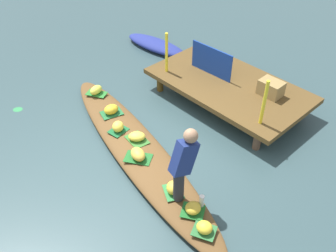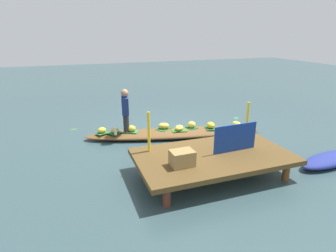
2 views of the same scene
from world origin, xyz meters
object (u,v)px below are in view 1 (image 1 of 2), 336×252
object	(u,v)px
vendor_boat	(137,150)
banana_bunch_3	(118,126)
banana_bunch_7	(193,208)
banana_bunch_6	(137,136)
water_bottle	(202,201)
produce_crate	(271,88)
banana_bunch_5	(138,154)
market_banner	(211,61)
banana_bunch_0	(204,227)
banana_bunch_2	(96,90)
moored_boat	(156,45)
vendor_person	(183,163)
banana_bunch_4	(173,188)
banana_bunch_1	(111,109)

from	to	relation	value
vendor_boat	banana_bunch_3	bearing A→B (deg)	-168.81
vendor_boat	banana_bunch_7	distance (m)	1.69
vendor_boat	banana_bunch_3	distance (m)	0.57
banana_bunch_6	banana_bunch_7	xyz separation A→B (m)	(1.76, -0.41, -0.00)
water_bottle	produce_crate	xyz separation A→B (m)	(-0.80, 2.77, 0.31)
banana_bunch_3	banana_bunch_5	bearing A→B (deg)	-13.65
vendor_boat	banana_bunch_6	bearing A→B (deg)	149.87
market_banner	banana_bunch_0	bearing A→B (deg)	-51.68
banana_bunch_0	banana_bunch_2	world-z (taller)	banana_bunch_2
vendor_boat	banana_bunch_0	size ratio (longest dim) A/B	22.30
banana_bunch_0	water_bottle	world-z (taller)	water_bottle
banana_bunch_3	banana_bunch_5	xyz separation A→B (m)	(0.80, -0.19, -0.01)
banana_bunch_7	market_banner	distance (m)	3.44
banana_bunch_0	moored_boat	bearing A→B (deg)	144.91
banana_bunch_3	banana_bunch_6	bearing A→B (deg)	11.60
banana_bunch_0	vendor_person	xyz separation A→B (m)	(-0.64, 0.21, 0.62)
banana_bunch_5	water_bottle	size ratio (longest dim) A/B	1.50
banana_bunch_4	banana_bunch_6	world-z (taller)	banana_bunch_4
banana_bunch_5	banana_bunch_2	bearing A→B (deg)	164.01
banana_bunch_6	vendor_person	xyz separation A→B (m)	(1.45, -0.32, 0.63)
banana_bunch_0	banana_bunch_5	size ratio (longest dim) A/B	0.71
banana_bunch_0	banana_bunch_4	distance (m)	0.81
market_banner	vendor_person	bearing A→B (deg)	-58.01
banana_bunch_7	market_banner	world-z (taller)	market_banner
banana_bunch_1	vendor_boat	bearing A→B (deg)	-12.62
vendor_boat	banana_bunch_2	xyz separation A→B (m)	(-1.80, 0.41, 0.19)
market_banner	produce_crate	xyz separation A→B (m)	(1.30, 0.25, -0.15)
vendor_boat	banana_bunch_7	world-z (taller)	banana_bunch_7
market_banner	banana_bunch_7	bearing A→B (deg)	-54.57
banana_bunch_1	banana_bunch_6	world-z (taller)	banana_bunch_1
banana_bunch_2	vendor_person	distance (m)	3.26
banana_bunch_2	banana_bunch_3	world-z (taller)	banana_bunch_3
banana_bunch_3	water_bottle	distance (m)	2.20
banana_bunch_4	banana_bunch_2	bearing A→B (deg)	167.37
banana_bunch_6	vendor_boat	bearing A→B (deg)	-42.40
banana_bunch_4	banana_bunch_3	bearing A→B (deg)	171.03
banana_bunch_0	market_banner	xyz separation A→B (m)	(-2.42, 2.81, 0.48)
banana_bunch_3	banana_bunch_4	size ratio (longest dim) A/B	0.96
banana_bunch_3	banana_bunch_2	bearing A→B (deg)	162.56
banana_bunch_0	produce_crate	bearing A→B (deg)	110.07
banana_bunch_0	banana_bunch_2	xyz separation A→B (m)	(-3.78, 0.84, 0.01)
moored_boat	vendor_boat	bearing A→B (deg)	-53.71
banana_bunch_3	produce_crate	size ratio (longest dim) A/B	0.53
moored_boat	banana_bunch_0	distance (m)	5.73
banana_bunch_0	banana_bunch_7	distance (m)	0.36
banana_bunch_3	banana_bunch_5	world-z (taller)	banana_bunch_3
banana_bunch_6	market_banner	size ratio (longest dim) A/B	0.30
banana_bunch_1	vendor_person	xyz separation A→B (m)	(2.38, -0.46, 0.61)
banana_bunch_3	banana_bunch_7	size ratio (longest dim) A/B	1.00
banana_bunch_5	market_banner	bearing A→B (deg)	105.34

